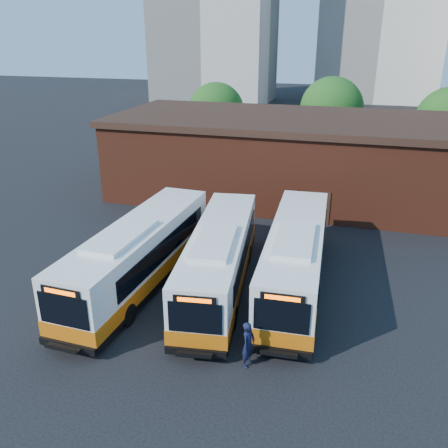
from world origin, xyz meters
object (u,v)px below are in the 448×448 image
(bus_mideast, at_px, (219,261))
(transit_worker, at_px, (248,344))
(bus_midwest, at_px, (139,257))
(bus_east, at_px, (295,260))

(bus_mideast, bearing_deg, transit_worker, -70.38)
(bus_mideast, distance_m, transit_worker, 6.38)
(transit_worker, bearing_deg, bus_midwest, 69.60)
(bus_midwest, distance_m, bus_east, 8.15)
(bus_midwest, bearing_deg, transit_worker, -32.10)
(bus_midwest, height_order, transit_worker, bus_midwest)
(bus_midwest, bearing_deg, bus_mideast, 13.21)
(bus_midwest, relative_size, bus_east, 1.02)
(bus_midwest, distance_m, bus_mideast, 4.22)
(bus_mideast, distance_m, bus_east, 3.95)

